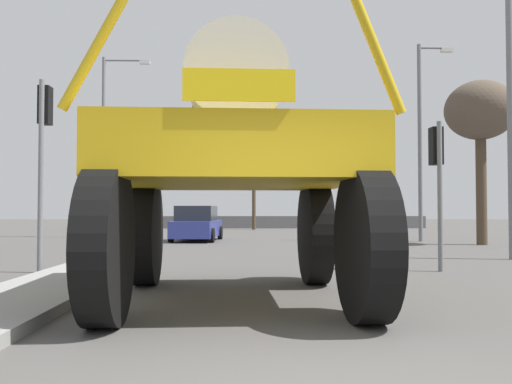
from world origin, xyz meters
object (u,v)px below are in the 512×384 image
(oversize_sprayer, at_px, (234,167))
(traffic_signal_near_right, at_px, (437,163))
(traffic_signal_near_left, at_px, (44,132))
(bare_tree_far_center, at_px, (254,146))
(bare_tree_right, at_px, (480,113))
(traffic_signal_far_left, at_px, (139,184))
(streetlight_far_right, at_px, (422,133))
(sedan_ahead, at_px, (197,224))
(streetlight_far_left, at_px, (107,137))

(oversize_sprayer, bearing_deg, traffic_signal_near_right, -50.57)
(traffic_signal_near_left, bearing_deg, oversize_sprayer, -43.14)
(oversize_sprayer, relative_size, bare_tree_far_center, 0.76)
(traffic_signal_near_right, distance_m, bare_tree_right, 10.59)
(oversize_sprayer, height_order, traffic_signal_near_right, oversize_sprayer)
(traffic_signal_far_left, distance_m, streetlight_far_right, 13.72)
(bare_tree_far_center, bearing_deg, bare_tree_right, -63.81)
(traffic_signal_near_left, xyz_separation_m, bare_tree_far_center, (5.17, 26.07, 2.74))
(sedan_ahead, relative_size, bare_tree_right, 0.66)
(bare_tree_right, bearing_deg, streetlight_far_right, 122.08)
(traffic_signal_far_left, height_order, bare_tree_far_center, bare_tree_far_center)
(bare_tree_right, height_order, bare_tree_far_center, bare_tree_far_center)
(streetlight_far_right, bearing_deg, traffic_signal_far_left, 161.76)
(traffic_signal_near_left, xyz_separation_m, traffic_signal_near_right, (8.64, 0.01, -0.64))
(streetlight_far_right, bearing_deg, streetlight_far_left, 165.61)
(traffic_signal_near_right, relative_size, bare_tree_far_center, 0.46)
(traffic_signal_near_left, distance_m, streetlight_far_left, 15.34)
(traffic_signal_far_left, xyz_separation_m, bare_tree_right, (14.38, -6.63, 2.46))
(traffic_signal_far_left, bearing_deg, sedan_ahead, -48.29)
(traffic_signal_near_right, bearing_deg, sedan_ahead, 117.52)
(traffic_signal_near_right, height_order, traffic_signal_far_left, traffic_signal_far_left)
(bare_tree_far_center, bearing_deg, oversize_sprayer, -91.86)
(bare_tree_right, bearing_deg, traffic_signal_near_left, -146.51)
(traffic_signal_far_left, distance_m, streetlight_far_left, 2.79)
(oversize_sprayer, relative_size, traffic_signal_far_left, 1.52)
(oversize_sprayer, xyz_separation_m, streetlight_far_left, (-6.48, 18.99, 2.97))
(streetlight_far_left, relative_size, bare_tree_right, 1.39)
(sedan_ahead, height_order, traffic_signal_near_right, traffic_signal_near_right)
(streetlight_far_left, xyz_separation_m, bare_tree_far_center, (7.46, 11.02, 0.83))
(traffic_signal_near_right, relative_size, bare_tree_right, 0.51)
(traffic_signal_near_left, bearing_deg, sedan_ahead, 78.91)
(oversize_sprayer, xyz_separation_m, streetlight_far_right, (7.88, 15.30, 2.70))
(oversize_sprayer, xyz_separation_m, bare_tree_right, (9.38, 12.92, 3.13))
(sedan_ahead, distance_m, traffic_signal_far_left, 5.13)
(bare_tree_far_center, bearing_deg, streetlight_far_right, -64.83)
(sedan_ahead, height_order, traffic_signal_far_left, traffic_signal_far_left)
(oversize_sprayer, bearing_deg, streetlight_far_right, -29.44)
(traffic_signal_near_right, height_order, bare_tree_far_center, bare_tree_far_center)
(sedan_ahead, relative_size, traffic_signal_near_right, 1.29)
(traffic_signal_far_left, distance_m, bare_tree_far_center, 12.44)
(traffic_signal_near_left, xyz_separation_m, traffic_signal_far_left, (-0.80, 15.61, -0.39))
(traffic_signal_near_right, height_order, streetlight_far_left, streetlight_far_left)
(traffic_signal_far_left, relative_size, streetlight_far_left, 0.41)
(oversize_sprayer, xyz_separation_m, sedan_ahead, (-1.83, 15.99, -1.25))
(oversize_sprayer, height_order, sedan_ahead, oversize_sprayer)
(bare_tree_right, relative_size, bare_tree_far_center, 0.89)
(streetlight_far_right, height_order, bare_tree_far_center, streetlight_far_right)
(traffic_signal_near_left, bearing_deg, streetlight_far_right, 43.26)
(traffic_signal_near_left, xyz_separation_m, streetlight_far_right, (12.08, 11.37, 1.64))
(oversize_sprayer, height_order, bare_tree_right, bare_tree_right)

